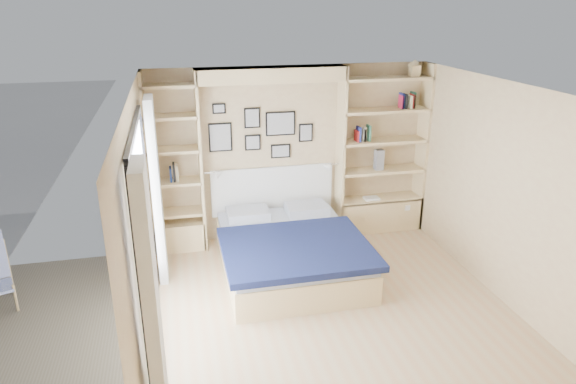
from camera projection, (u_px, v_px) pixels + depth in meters
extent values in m
plane|color=tan|center=(335.00, 314.00, 5.79)|extent=(4.50, 4.50, 0.00)
plane|color=tan|center=(290.00, 153.00, 7.41)|extent=(4.00, 0.00, 4.00)
plane|color=tan|center=(449.00, 343.00, 3.29)|extent=(4.00, 0.00, 4.00)
plane|color=tan|center=(141.00, 229.00, 4.93)|extent=(0.00, 4.50, 4.50)
plane|color=tan|center=(509.00, 196.00, 5.77)|extent=(0.00, 4.50, 4.50)
plane|color=white|center=(344.00, 91.00, 4.91)|extent=(4.50, 4.50, 0.00)
cube|color=beige|center=(200.00, 163.00, 6.98)|extent=(0.04, 0.35, 2.50)
cube|color=beige|center=(340.00, 154.00, 7.39)|extent=(0.04, 0.35, 2.50)
cube|color=beige|center=(271.00, 75.00, 6.78)|extent=(2.00, 0.35, 0.20)
cube|color=beige|center=(422.00, 148.00, 7.66)|extent=(0.04, 0.35, 2.50)
cube|color=beige|center=(149.00, 166.00, 6.83)|extent=(0.04, 0.35, 2.50)
cube|color=beige|center=(378.00, 214.00, 7.88)|extent=(1.30, 0.35, 0.50)
cube|color=beige|center=(180.00, 235.00, 7.27)|extent=(0.70, 0.35, 0.40)
cube|color=black|center=(134.00, 130.00, 4.60)|extent=(0.04, 2.08, 0.06)
cube|color=black|center=(156.00, 335.00, 5.37)|extent=(0.04, 2.08, 0.06)
cube|color=black|center=(142.00, 299.00, 4.06)|extent=(0.04, 0.06, 2.20)
cube|color=black|center=(149.00, 205.00, 5.92)|extent=(0.04, 0.06, 2.20)
cube|color=silver|center=(145.00, 241.00, 4.98)|extent=(0.01, 2.00, 2.20)
cube|color=white|center=(152.00, 311.00, 3.81)|extent=(0.10, 0.45, 2.30)
cube|color=white|center=(157.00, 192.00, 6.18)|extent=(0.10, 0.45, 2.30)
cube|color=beige|center=(379.00, 198.00, 7.79)|extent=(1.30, 0.35, 0.04)
cube|color=beige|center=(381.00, 170.00, 7.63)|extent=(1.30, 0.35, 0.04)
cube|color=beige|center=(383.00, 141.00, 7.48)|extent=(1.30, 0.35, 0.04)
cube|color=beige|center=(385.00, 110.00, 7.32)|extent=(1.30, 0.35, 0.04)
cube|color=beige|center=(387.00, 78.00, 7.16)|extent=(1.30, 0.35, 0.04)
cube|color=beige|center=(178.00, 212.00, 7.15)|extent=(0.70, 0.35, 0.04)
cube|color=beige|center=(176.00, 182.00, 6.99)|extent=(0.70, 0.35, 0.04)
cube|color=beige|center=(173.00, 150.00, 6.83)|extent=(0.70, 0.35, 0.04)
cube|color=beige|center=(170.00, 117.00, 6.68)|extent=(0.70, 0.35, 0.04)
cube|color=beige|center=(168.00, 86.00, 6.54)|extent=(0.70, 0.35, 0.04)
cube|color=beige|center=(290.00, 257.00, 6.67)|extent=(1.69, 2.12, 0.37)
cube|color=#AEB2BE|center=(290.00, 241.00, 6.59)|extent=(1.65, 2.08, 0.10)
cube|color=#111739|center=(296.00, 249.00, 6.23)|extent=(1.79, 1.48, 0.08)
cube|color=#AEB2BE|center=(248.00, 214.00, 7.15)|extent=(0.58, 0.42, 0.12)
cube|color=#AEB2BE|center=(307.00, 209.00, 7.33)|extent=(0.58, 0.42, 0.12)
cube|color=white|center=(272.00, 190.00, 7.51)|extent=(1.79, 0.04, 0.70)
cube|color=black|center=(220.00, 137.00, 7.07)|extent=(0.32, 0.02, 0.40)
cube|color=gray|center=(220.00, 138.00, 7.06)|extent=(0.28, 0.01, 0.36)
cube|color=black|center=(252.00, 118.00, 7.08)|extent=(0.22, 0.02, 0.28)
cube|color=gray|center=(252.00, 118.00, 7.07)|extent=(0.18, 0.01, 0.24)
cube|color=black|center=(253.00, 142.00, 7.20)|extent=(0.22, 0.02, 0.22)
cube|color=gray|center=(253.00, 143.00, 7.19)|extent=(0.18, 0.01, 0.18)
cube|color=black|center=(280.00, 124.00, 7.19)|extent=(0.42, 0.02, 0.34)
cube|color=gray|center=(281.00, 124.00, 7.18)|extent=(0.38, 0.01, 0.30)
cube|color=black|center=(281.00, 151.00, 7.33)|extent=(0.28, 0.02, 0.20)
cube|color=gray|center=(281.00, 151.00, 7.32)|extent=(0.24, 0.01, 0.16)
cube|color=black|center=(306.00, 133.00, 7.32)|extent=(0.20, 0.02, 0.26)
cube|color=gray|center=(306.00, 133.00, 7.31)|extent=(0.16, 0.01, 0.22)
cube|color=black|center=(219.00, 109.00, 6.93)|extent=(0.18, 0.02, 0.14)
cube|color=gray|center=(219.00, 109.00, 6.92)|extent=(0.14, 0.01, 0.10)
cylinder|color=silver|center=(212.00, 173.00, 6.98)|extent=(0.20, 0.02, 0.02)
cone|color=white|center=(219.00, 174.00, 7.01)|extent=(0.13, 0.12, 0.15)
cylinder|color=silver|center=(332.00, 164.00, 7.34)|extent=(0.20, 0.02, 0.02)
cone|color=white|center=(326.00, 166.00, 7.33)|extent=(0.13, 0.12, 0.15)
cube|color=#A51E1E|center=(357.00, 136.00, 7.35)|extent=(0.02, 0.15, 0.16)
cube|color=navy|center=(359.00, 134.00, 7.35)|extent=(0.03, 0.15, 0.21)
cube|color=black|center=(363.00, 135.00, 7.37)|extent=(0.03, 0.15, 0.19)
cube|color=#BFB28C|center=(364.00, 134.00, 7.36)|extent=(0.04, 0.15, 0.21)
cube|color=#28543F|center=(368.00, 133.00, 7.37)|extent=(0.03, 0.15, 0.23)
cube|color=#B21D43|center=(401.00, 102.00, 7.32)|extent=(0.02, 0.15, 0.19)
cube|color=navy|center=(402.00, 101.00, 7.32)|extent=(0.03, 0.15, 0.22)
cube|color=black|center=(405.00, 101.00, 7.33)|extent=(0.03, 0.15, 0.21)
cube|color=#BFBD8C|center=(409.00, 102.00, 7.35)|extent=(0.04, 0.15, 0.18)
cube|color=#26593F|center=(413.00, 100.00, 7.35)|extent=(0.03, 0.15, 0.23)
cube|color=#A51E1E|center=(412.00, 101.00, 7.36)|extent=(0.03, 0.15, 0.20)
cube|color=navy|center=(171.00, 174.00, 6.93)|extent=(0.02, 0.15, 0.19)
cube|color=black|center=(174.00, 172.00, 6.93)|extent=(0.03, 0.15, 0.25)
cube|color=#BFB28C|center=(177.00, 173.00, 6.95)|extent=(0.03, 0.15, 0.22)
cube|color=beige|center=(414.00, 71.00, 7.21)|extent=(0.13, 0.13, 0.15)
cone|color=beige|center=(415.00, 62.00, 7.17)|extent=(0.20, 0.20, 0.08)
cube|color=slate|center=(379.00, 160.00, 7.56)|extent=(0.12, 0.12, 0.30)
cube|color=white|center=(372.00, 198.00, 7.70)|extent=(0.22, 0.16, 0.03)
cylinder|color=tan|center=(16.00, 299.00, 5.70)|extent=(0.07, 0.14, 0.41)
cylinder|color=tan|center=(9.00, 269.00, 6.12)|extent=(0.14, 0.33, 0.67)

